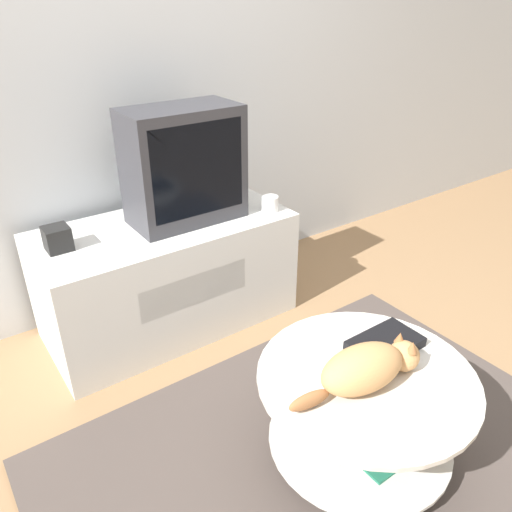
# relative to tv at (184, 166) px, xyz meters

# --- Properties ---
(ground_plane) EXTENTS (12.00, 12.00, 0.00)m
(ground_plane) POSITION_rel_tv_xyz_m (-0.07, -1.13, -0.83)
(ground_plane) COLOR #93704C
(wall_back) EXTENTS (8.00, 0.05, 2.60)m
(wall_back) POSITION_rel_tv_xyz_m (-0.07, 0.39, 0.47)
(wall_back) COLOR silver
(wall_back) RESTS_ON ground_plane
(rug) EXTENTS (1.97, 1.38, 0.02)m
(rug) POSITION_rel_tv_xyz_m (-0.07, -1.13, -0.82)
(rug) COLOR #4C423D
(rug) RESTS_ON ground_plane
(tv_stand) EXTENTS (1.22, 0.58, 0.56)m
(tv_stand) POSITION_rel_tv_xyz_m (-0.13, 0.01, -0.55)
(tv_stand) COLOR silver
(tv_stand) RESTS_ON ground_plane
(tv) EXTENTS (0.53, 0.29, 0.54)m
(tv) POSITION_rel_tv_xyz_m (0.00, 0.00, 0.00)
(tv) COLOR #333338
(tv) RESTS_ON tv_stand
(speaker) EXTENTS (0.11, 0.11, 0.11)m
(speaker) POSITION_rel_tv_xyz_m (-0.61, 0.03, -0.22)
(speaker) COLOR black
(speaker) RESTS_ON tv_stand
(mug) EXTENTS (0.08, 0.08, 0.08)m
(mug) POSITION_rel_tv_xyz_m (0.39, -0.16, -0.23)
(mug) COLOR white
(mug) RESTS_ON tv_stand
(coffee_table) EXTENTS (0.74, 0.74, 0.40)m
(coffee_table) POSITION_rel_tv_xyz_m (0.02, -1.19, -0.56)
(coffee_table) COLOR #B2B2B7
(coffee_table) RESTS_ON rug
(dvd_box) EXTENTS (0.26, 0.16, 0.04)m
(dvd_box) POSITION_rel_tv_xyz_m (0.17, -1.14, -0.39)
(dvd_box) COLOR black
(dvd_box) RESTS_ON coffee_table
(cat) EXTENTS (0.51, 0.20, 0.15)m
(cat) POSITION_rel_tv_xyz_m (-0.02, -1.22, -0.34)
(cat) COLOR tan
(cat) RESTS_ON coffee_table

